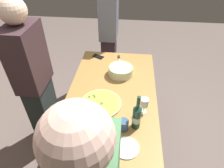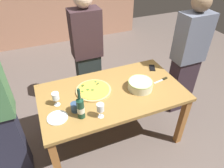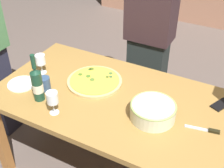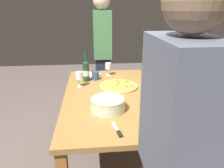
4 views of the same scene
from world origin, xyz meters
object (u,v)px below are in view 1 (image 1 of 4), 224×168
at_px(wine_glass_near_pizza, 102,134).
at_px(cup_amber, 124,125).
at_px(pizza, 101,103).
at_px(side_plate, 126,148).
at_px(dining_table, 112,99).
at_px(cell_phone, 98,57).
at_px(person_guest_left, 35,82).
at_px(serving_bowl, 121,70).
at_px(wine_glass_by_bottle, 144,103).
at_px(wine_bottle, 137,116).
at_px(pizza_knife, 119,59).
at_px(person_host, 109,34).

bearing_deg(wine_glass_near_pizza, cup_amber, -46.31).
distance_m(pizza, side_plate, 0.52).
distance_m(dining_table, cup_amber, 0.49).
height_order(side_plate, cell_phone, same).
relative_size(dining_table, person_guest_left, 0.95).
distance_m(serving_bowl, wine_glass_by_bottle, 0.62).
bearing_deg(wine_bottle, wine_glass_near_pizza, 125.71).
distance_m(serving_bowl, person_guest_left, 0.92).
height_order(wine_glass_near_pizza, cup_amber, wine_glass_near_pizza).
xyz_separation_m(dining_table, wine_glass_near_pizza, (-0.60, 0.01, 0.20)).
bearing_deg(wine_glass_by_bottle, person_guest_left, 79.76).
height_order(pizza_knife, person_host, person_host).
xyz_separation_m(pizza, wine_glass_by_bottle, (-0.06, -0.40, 0.10)).
bearing_deg(wine_glass_by_bottle, wine_glass_near_pizza, 137.50).
distance_m(wine_glass_by_bottle, pizza_knife, 0.94).
relative_size(wine_glass_near_pizza, cup_amber, 1.57).
xyz_separation_m(wine_bottle, side_plate, (-0.22, 0.07, -0.12)).
distance_m(cup_amber, cell_phone, 1.19).
relative_size(wine_bottle, person_host, 0.20).
height_order(wine_glass_by_bottle, pizza_knife, wine_glass_by_bottle).
distance_m(wine_bottle, person_guest_left, 1.08).
relative_size(wine_bottle, side_plate, 1.70).
bearing_deg(side_plate, person_host, 10.88).
bearing_deg(dining_table, person_guest_left, 93.56).
relative_size(serving_bowl, wine_glass_near_pizza, 1.86).
xyz_separation_m(wine_bottle, person_guest_left, (0.37, 1.02, -0.02)).
distance_m(wine_glass_near_pizza, person_host, 1.75).
height_order(wine_bottle, person_host, person_host).
bearing_deg(wine_bottle, person_guest_left, 70.17).
xyz_separation_m(cell_phone, person_guest_left, (-0.72, 0.52, 0.10)).
xyz_separation_m(pizza, side_plate, (-0.45, -0.26, -0.01)).
bearing_deg(cell_phone, serving_bowl, -112.70).
bearing_deg(wine_glass_by_bottle, pizza_knife, 18.01).
height_order(cup_amber, person_host, person_host).
relative_size(wine_glass_by_bottle, person_host, 0.10).
distance_m(dining_table, wine_bottle, 0.53).
bearing_deg(serving_bowl, dining_table, 168.25).
xyz_separation_m(wine_glass_near_pizza, side_plate, (-0.03, -0.19, -0.10)).
bearing_deg(cup_amber, pizza_knife, 6.18).
xyz_separation_m(wine_glass_near_pizza, person_guest_left, (0.55, 0.76, 0.00)).
height_order(wine_bottle, cup_amber, wine_bottle).
bearing_deg(person_guest_left, cup_amber, -27.30).
relative_size(dining_table, cup_amber, 16.61).
distance_m(side_plate, cell_phone, 1.37).
relative_size(dining_table, wine_glass_near_pizza, 10.58).
bearing_deg(wine_glass_by_bottle, person_host, 19.04).
xyz_separation_m(wine_bottle, cup_amber, (-0.04, 0.10, -0.07)).
distance_m(wine_glass_near_pizza, cup_amber, 0.23).
relative_size(side_plate, person_host, 0.12).
xyz_separation_m(pizza, serving_bowl, (0.50, -0.15, 0.04)).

